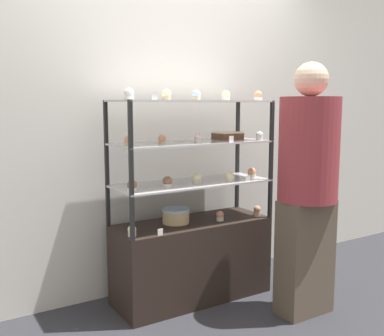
# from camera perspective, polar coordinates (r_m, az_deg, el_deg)

# --- Properties ---
(ground_plane) EXTENTS (20.00, 20.00, 0.00)m
(ground_plane) POSITION_cam_1_polar(r_m,az_deg,el_deg) (3.43, 0.00, -16.08)
(ground_plane) COLOR #2D2D33
(back_wall) EXTENTS (8.00, 0.05, 2.60)m
(back_wall) POSITION_cam_1_polar(r_m,az_deg,el_deg) (3.44, -3.15, 6.33)
(back_wall) COLOR silver
(back_wall) RESTS_ON ground_plane
(display_base) EXTENTS (1.13, 0.43, 0.57)m
(display_base) POSITION_cam_1_polar(r_m,az_deg,el_deg) (3.32, 0.00, -11.57)
(display_base) COLOR black
(display_base) RESTS_ON ground_plane
(display_riser_lower) EXTENTS (1.13, 0.43, 0.29)m
(display_riser_lower) POSITION_cam_1_polar(r_m,az_deg,el_deg) (3.18, 0.00, -2.15)
(display_riser_lower) COLOR black
(display_riser_lower) RESTS_ON display_base
(display_riser_middle) EXTENTS (1.13, 0.43, 0.29)m
(display_riser_middle) POSITION_cam_1_polar(r_m,az_deg,el_deg) (3.14, 0.00, 3.00)
(display_riser_middle) COLOR black
(display_riser_middle) RESTS_ON display_riser_lower
(display_riser_upper) EXTENTS (1.13, 0.43, 0.29)m
(display_riser_upper) POSITION_cam_1_polar(r_m,az_deg,el_deg) (3.13, 0.00, 8.23)
(display_riser_upper) COLOR black
(display_riser_upper) RESTS_ON display_riser_middle
(layer_cake_centerpiece) EXTENTS (0.20, 0.20, 0.10)m
(layer_cake_centerpiece) POSITION_cam_1_polar(r_m,az_deg,el_deg) (3.19, -2.06, -6.07)
(layer_cake_centerpiece) COLOR #DBBC84
(layer_cake_centerpiece) RESTS_ON display_base
(sheet_cake_frosted) EXTENTS (0.19, 0.16, 0.06)m
(sheet_cake_frosted) POSITION_cam_1_polar(r_m,az_deg,el_deg) (3.37, 4.54, 4.13)
(sheet_cake_frosted) COLOR brown
(sheet_cake_frosted) RESTS_ON display_riser_middle
(cupcake_0) EXTENTS (0.06, 0.06, 0.07)m
(cupcake_0) POSITION_cam_1_polar(r_m,az_deg,el_deg) (2.90, -7.63, -7.92)
(cupcake_0) COLOR beige
(cupcake_0) RESTS_ON display_base
(cupcake_1) EXTENTS (0.06, 0.06, 0.07)m
(cupcake_1) POSITION_cam_1_polar(r_m,az_deg,el_deg) (3.26, 3.57, -6.10)
(cupcake_1) COLOR beige
(cupcake_1) RESTS_ON display_base
(cupcake_2) EXTENTS (0.06, 0.06, 0.07)m
(cupcake_2) POSITION_cam_1_polar(r_m,az_deg,el_deg) (3.45, 8.27, -5.36)
(cupcake_2) COLOR #CCB28C
(cupcake_2) RESTS_ON display_base
(price_tag_0) EXTENTS (0.04, 0.00, 0.04)m
(price_tag_0) POSITION_cam_1_polar(r_m,az_deg,el_deg) (2.90, -4.05, -8.13)
(price_tag_0) COLOR white
(price_tag_0) RESTS_ON display_base
(cupcake_3) EXTENTS (0.06, 0.06, 0.07)m
(cupcake_3) POSITION_cam_1_polar(r_m,az_deg,el_deg) (2.85, -7.64, -2.31)
(cupcake_3) COLOR white
(cupcake_3) RESTS_ON display_riser_lower
(cupcake_4) EXTENTS (0.06, 0.06, 0.07)m
(cupcake_4) POSITION_cam_1_polar(r_m,az_deg,el_deg) (2.98, -3.13, -1.80)
(cupcake_4) COLOR white
(cupcake_4) RESTS_ON display_riser_lower
(cupcake_5) EXTENTS (0.06, 0.06, 0.07)m
(cupcake_5) POSITION_cam_1_polar(r_m,az_deg,el_deg) (3.12, 0.61, -1.35)
(cupcake_5) COLOR beige
(cupcake_5) RESTS_ON display_riser_lower
(cupcake_6) EXTENTS (0.06, 0.06, 0.07)m
(cupcake_6) POSITION_cam_1_polar(r_m,az_deg,el_deg) (3.22, 4.78, -1.10)
(cupcake_6) COLOR beige
(cupcake_6) RESTS_ON display_riser_lower
(cupcake_7) EXTENTS (0.06, 0.06, 0.07)m
(cupcake_7) POSITION_cam_1_polar(r_m,az_deg,el_deg) (3.42, 7.61, -0.59)
(cupcake_7) COLOR beige
(cupcake_7) RESTS_ON display_riser_lower
(price_tag_1) EXTENTS (0.04, 0.00, 0.04)m
(price_tag_1) POSITION_cam_1_polar(r_m,az_deg,el_deg) (3.22, 7.14, -1.33)
(price_tag_1) COLOR white
(price_tag_1) RESTS_ON display_riser_lower
(cupcake_8) EXTENTS (0.05, 0.05, 0.06)m
(cupcake_8) POSITION_cam_1_polar(r_m,az_deg,el_deg) (2.87, -8.13, 3.43)
(cupcake_8) COLOR #CCB28C
(cupcake_8) RESTS_ON display_riser_middle
(cupcake_9) EXTENTS (0.05, 0.05, 0.06)m
(cupcake_9) POSITION_cam_1_polar(r_m,az_deg,el_deg) (2.95, -3.84, 3.62)
(cupcake_9) COLOR #CCB28C
(cupcake_9) RESTS_ON display_riser_middle
(cupcake_10) EXTENTS (0.05, 0.05, 0.06)m
(cupcake_10) POSITION_cam_1_polar(r_m,az_deg,el_deg) (3.06, 0.75, 3.79)
(cupcake_10) COLOR white
(cupcake_10) RESTS_ON display_riser_middle
(cupcake_11) EXTENTS (0.05, 0.05, 0.06)m
(cupcake_11) POSITION_cam_1_polar(r_m,az_deg,el_deg) (3.35, 8.57, 4.06)
(cupcake_11) COLOR white
(cupcake_11) RESTS_ON display_riser_middle
(price_tag_2) EXTENTS (0.04, 0.00, 0.04)m
(price_tag_2) POSITION_cam_1_polar(r_m,az_deg,el_deg) (3.09, 5.02, 3.67)
(price_tag_2) COLOR white
(price_tag_2) RESTS_ON display_riser_middle
(cupcake_12) EXTENTS (0.06, 0.06, 0.07)m
(cupcake_12) POSITION_cam_1_polar(r_m,az_deg,el_deg) (2.79, -7.99, 9.27)
(cupcake_12) COLOR beige
(cupcake_12) RESTS_ON display_riser_upper
(cupcake_13) EXTENTS (0.06, 0.06, 0.07)m
(cupcake_13) POSITION_cam_1_polar(r_m,az_deg,el_deg) (2.92, -3.25, 9.27)
(cupcake_13) COLOR #CCB28C
(cupcake_13) RESTS_ON display_riser_upper
(cupcake_14) EXTENTS (0.06, 0.06, 0.07)m
(cupcake_14) POSITION_cam_1_polar(r_m,az_deg,el_deg) (3.09, 0.60, 9.21)
(cupcake_14) COLOR #CCB28C
(cupcake_14) RESTS_ON display_riser_upper
(cupcake_15) EXTENTS (0.06, 0.06, 0.07)m
(cupcake_15) POSITION_cam_1_polar(r_m,az_deg,el_deg) (3.23, 4.32, 9.14)
(cupcake_15) COLOR white
(cupcake_15) RESTS_ON display_riser_upper
(cupcake_16) EXTENTS (0.06, 0.06, 0.07)m
(cupcake_16) POSITION_cam_1_polar(r_m,az_deg,el_deg) (3.33, 8.40, 9.04)
(cupcake_16) COLOR white
(cupcake_16) RESTS_ON display_riser_upper
(price_tag_3) EXTENTS (0.04, 0.00, 0.04)m
(price_tag_3) POSITION_cam_1_polar(r_m,az_deg,el_deg) (2.77, -4.76, 9.11)
(price_tag_3) COLOR white
(price_tag_3) RESTS_ON display_riser_upper
(customer_figure) EXTENTS (0.39, 0.39, 1.67)m
(customer_figure) POSITION_cam_1_polar(r_m,az_deg,el_deg) (3.04, 14.46, -1.85)
(customer_figure) COLOR brown
(customer_figure) RESTS_ON ground_plane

